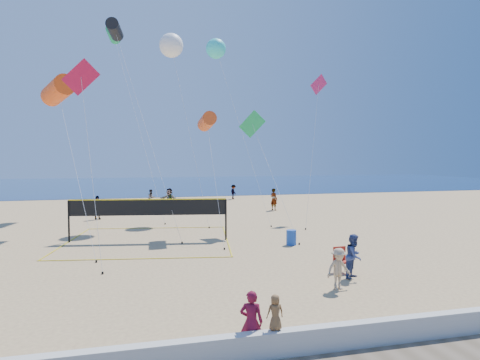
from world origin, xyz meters
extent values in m
plane|color=tan|center=(0.00, 0.00, 0.00)|extent=(120.00, 120.00, 0.00)
cube|color=navy|center=(0.00, 62.00, 0.01)|extent=(140.00, 50.00, 0.03)
cube|color=silver|center=(0.00, -3.00, 0.30)|extent=(32.00, 0.30, 0.60)
imported|color=maroon|center=(-1.27, -2.70, 0.74)|extent=(0.63, 0.52, 1.48)
imported|color=brown|center=(-0.77, -2.93, 1.00)|extent=(0.40, 0.26, 0.81)
imported|color=navy|center=(4.19, 2.32, 0.83)|extent=(1.02, 1.00, 1.66)
imported|color=tan|center=(2.97, 1.18, 0.71)|extent=(0.98, 0.65, 1.43)
imported|color=gray|center=(-6.26, 20.75, 0.87)|extent=(1.11, 0.77, 1.74)
imported|color=gray|center=(-0.65, 24.87, 0.96)|extent=(1.63, 1.68, 1.91)
imported|color=gray|center=(8.06, 22.68, 0.95)|extent=(0.75, 0.83, 1.90)
imported|color=gray|center=(-1.99, 28.42, 0.78)|extent=(0.93, 0.84, 1.57)
imported|color=gray|center=(7.03, 33.11, 0.79)|extent=(0.76, 1.11, 1.58)
cube|color=#AF2014|center=(4.10, 3.06, 0.44)|extent=(0.56, 0.52, 0.06)
cube|color=#AF2014|center=(4.09, 3.28, 0.73)|extent=(0.54, 0.08, 0.54)
cylinder|color=black|center=(3.90, 2.86, 0.24)|extent=(0.04, 0.27, 0.70)
cylinder|color=black|center=(3.88, 3.25, 0.24)|extent=(0.04, 0.27, 0.70)
cylinder|color=black|center=(4.33, 2.88, 0.24)|extent=(0.04, 0.27, 0.70)
cylinder|color=black|center=(4.31, 3.27, 0.24)|extent=(0.04, 0.27, 0.70)
cylinder|color=#1A47AB|center=(4.15, 8.62, 0.39)|extent=(0.62, 0.62, 0.77)
cylinder|color=black|center=(-7.11, 12.24, 1.12)|extent=(0.10, 0.10, 2.24)
cylinder|color=black|center=(1.17, 10.85, 1.12)|extent=(0.10, 0.10, 2.24)
cube|color=black|center=(-2.97, 11.55, 1.82)|extent=(8.29, 1.41, 0.84)
cube|color=yellow|center=(-2.97, 11.55, 2.27)|extent=(8.29, 1.42, 0.06)
cube|color=yellow|center=(-3.66, 7.41, 0.01)|extent=(8.49, 1.47, 0.02)
cube|color=yellow|center=(-2.27, 15.69, 0.01)|extent=(8.49, 1.47, 0.02)
cylinder|color=#F74F13|center=(-7.71, 13.61, 8.23)|extent=(2.21, 3.00, 1.51)
cylinder|color=silver|center=(-6.54, 10.41, 4.14)|extent=(2.35, 6.42, 8.19)
cylinder|color=black|center=(-5.38, 7.21, 0.05)|extent=(0.08, 0.08, 0.10)
cylinder|color=black|center=(-4.77, 18.39, 13.13)|extent=(1.16, 2.14, 1.11)
cylinder|color=silver|center=(-3.04, 14.37, 6.59)|extent=(3.48, 8.06, 13.09)
cylinder|color=black|center=(-1.31, 10.35, 0.05)|extent=(0.08, 0.08, 0.10)
cylinder|color=#D64B19|center=(0.59, 13.38, 6.69)|extent=(0.85, 2.00, 1.09)
cylinder|color=silver|center=(0.56, 10.85, 3.37)|extent=(0.07, 5.06, 6.65)
cylinder|color=black|center=(0.53, 8.33, 0.05)|extent=(0.08, 0.08, 0.10)
cube|color=red|center=(-5.94, 8.08, 8.06)|extent=(1.64, 0.26, 1.62)
cylinder|color=silver|center=(-5.48, 6.64, 4.05)|extent=(0.95, 2.89, 8.01)
cylinder|color=black|center=(-5.01, 5.21, 0.05)|extent=(0.08, 0.08, 0.10)
cube|color=#1CB258|center=(3.55, 13.86, 6.63)|extent=(1.49, 0.96, 1.74)
cylinder|color=silver|center=(4.05, 11.19, 3.34)|extent=(1.02, 5.35, 6.59)
cylinder|color=black|center=(4.55, 8.52, 0.05)|extent=(0.08, 0.08, 0.10)
cube|color=#C12664|center=(10.26, 18.61, 10.15)|extent=(1.60, 0.44, 1.62)
cylinder|color=silver|center=(8.50, 15.69, 5.10)|extent=(3.53, 5.85, 10.11)
cylinder|color=black|center=(6.75, 12.78, 0.05)|extent=(0.08, 0.08, 0.10)
sphere|color=white|center=(-0.93, 19.19, 12.52)|extent=(1.85, 1.85, 1.70)
cylinder|color=silver|center=(0.02, 17.02, 6.29)|extent=(1.92, 4.35, 12.48)
cylinder|color=black|center=(0.97, 14.85, 0.05)|extent=(0.08, 0.08, 0.10)
sphere|color=#35E5DB|center=(2.81, 21.61, 13.12)|extent=(1.70, 1.70, 1.58)
cylinder|color=silver|center=(3.90, 17.98, 6.59)|extent=(2.20, 7.28, 13.08)
cylinder|color=black|center=(4.99, 14.34, 0.05)|extent=(0.08, 0.08, 0.10)
cylinder|color=#1CB258|center=(-5.09, 26.30, 15.00)|extent=(1.21, 2.34, 1.22)
cylinder|color=silver|center=(-3.36, 21.72, 7.53)|extent=(3.47, 9.17, 14.96)
cylinder|color=black|center=(-1.64, 17.15, 0.05)|extent=(0.08, 0.08, 0.10)
camera|label=1|loc=(-3.96, -11.98, 4.53)|focal=32.00mm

